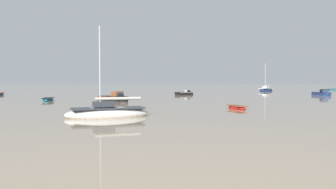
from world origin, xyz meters
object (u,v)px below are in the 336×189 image
object	(u,v)px
sailboat_moored_1	(108,113)
rowboat_moored_0	(237,108)
sailboat_moored_0	(266,90)
motorboat_moored_2	(116,99)
motorboat_moored_1	(323,94)
rowboat_moored_3	(48,100)
rowboat_moored_4	(333,90)
motorboat_moored_5	(186,94)

from	to	relation	value
sailboat_moored_1	rowboat_moored_0	bearing A→B (deg)	-166.89
sailboat_moored_0	motorboat_moored_2	xyz separation A→B (m)	(-49.44, -30.91, -0.04)
motorboat_moored_1	rowboat_moored_3	world-z (taller)	motorboat_moored_1
motorboat_moored_1	sailboat_moored_0	bearing A→B (deg)	177.76
motorboat_moored_1	sailboat_moored_0	size ratio (longest dim) A/B	0.62
rowboat_moored_3	sailboat_moored_1	world-z (taller)	sailboat_moored_1
sailboat_moored_0	motorboat_moored_2	world-z (taller)	sailboat_moored_0
motorboat_moored_2	rowboat_moored_4	distance (m)	82.55
rowboat_moored_3	rowboat_moored_4	distance (m)	89.64
rowboat_moored_3	motorboat_moored_5	size ratio (longest dim) A/B	0.87
sailboat_moored_1	motorboat_moored_1	bearing A→B (deg)	-151.21
rowboat_moored_0	rowboat_moored_4	bearing A→B (deg)	-46.94
motorboat_moored_1	rowboat_moored_3	distance (m)	51.21
motorboat_moored_1	motorboat_moored_2	bearing A→B (deg)	-72.75
sailboat_moored_1	motorboat_moored_5	bearing A→B (deg)	-121.26
motorboat_moored_2	sailboat_moored_1	bearing A→B (deg)	-41.79
motorboat_moored_2	sailboat_moored_0	bearing A→B (deg)	95.25
rowboat_moored_0	sailboat_moored_1	xyz separation A→B (m)	(-13.95, -2.91, 0.19)
rowboat_moored_0	motorboat_moored_5	world-z (taller)	motorboat_moored_5
sailboat_moored_0	sailboat_moored_1	world-z (taller)	sailboat_moored_0
rowboat_moored_4	sailboat_moored_0	bearing A→B (deg)	-124.87
motorboat_moored_2	rowboat_moored_4	xyz separation A→B (m)	(75.80, 32.69, -0.16)
rowboat_moored_0	motorboat_moored_2	size ratio (longest dim) A/B	0.59
rowboat_moored_0	motorboat_moored_5	size ratio (longest dim) A/B	0.69
sailboat_moored_0	rowboat_moored_3	distance (m)	64.46
motorboat_moored_2	rowboat_moored_3	bearing A→B (deg)	-139.96
rowboat_moored_0	motorboat_moored_2	xyz separation A→B (m)	(-8.17, 18.60, 0.17)
rowboat_moored_0	sailboat_moored_1	distance (m)	14.25
sailboat_moored_1	rowboat_moored_4	bearing A→B (deg)	-145.08
motorboat_moored_1	rowboat_moored_3	xyz separation A→B (m)	(-51.20, 0.51, -0.10)
rowboat_moored_0	motorboat_moored_5	xyz separation A→B (m)	(10.48, 35.31, 0.08)
sailboat_moored_0	motorboat_moored_5	size ratio (longest dim) A/B	1.70
rowboat_moored_3	motorboat_moored_5	distance (m)	30.56
motorboat_moored_1	rowboat_moored_0	bearing A→B (deg)	-44.41
sailboat_moored_1	rowboat_moored_4	size ratio (longest dim) A/B	2.27
rowboat_moored_4	motorboat_moored_5	bearing A→B (deg)	-113.11
rowboat_moored_0	rowboat_moored_4	xyz separation A→B (m)	(67.63, 51.30, 0.01)
rowboat_moored_0	sailboat_moored_0	xyz separation A→B (m)	(41.27, 49.51, 0.21)
rowboat_moored_3	sailboat_moored_1	size ratio (longest dim) A/B	0.55
rowboat_moored_0	motorboat_moored_5	distance (m)	36.84
motorboat_moored_1	motorboat_moored_5	size ratio (longest dim) A/B	1.05
sailboat_moored_0	rowboat_moored_3	world-z (taller)	sailboat_moored_0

